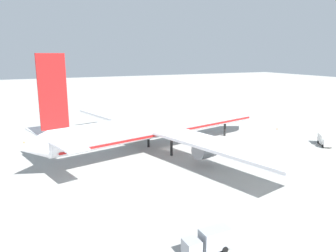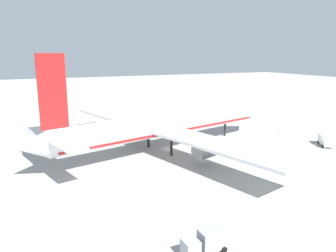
% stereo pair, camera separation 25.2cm
% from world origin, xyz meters
% --- Properties ---
extents(ground_plane, '(600.00, 600.00, 0.00)m').
position_xyz_m(ground_plane, '(0.00, 0.00, 0.00)').
color(ground_plane, '#9E9E99').
extents(airliner, '(77.47, 81.04, 26.24)m').
position_xyz_m(airliner, '(-1.46, -0.38, 7.03)').
color(airliner, white).
rests_on(airliner, ground).
extents(service_truck_1, '(6.78, 2.59, 3.15)m').
position_xyz_m(service_truck_1, '(-16.14, -46.46, 1.68)').
color(service_truck_1, '#999EA5').
rests_on(service_truck_1, ground).
extents(service_truck_2, '(5.49, 6.67, 3.17)m').
position_xyz_m(service_truck_2, '(42.44, -16.23, 1.69)').
color(service_truck_2, white).
rests_on(service_truck_2, ground).
extents(baggage_cart_0, '(3.57, 2.42, 1.35)m').
position_xyz_m(baggage_cart_0, '(27.56, 51.51, 0.74)').
color(baggage_cart_0, '#26598C').
rests_on(baggage_cart_0, ground).
extents(traffic_cone_0, '(0.36, 0.36, 0.55)m').
position_xyz_m(traffic_cone_0, '(-12.07, 39.77, 0.28)').
color(traffic_cone_0, orange).
rests_on(traffic_cone_0, ground).
extents(traffic_cone_1, '(0.36, 0.36, 0.55)m').
position_xyz_m(traffic_cone_1, '(-26.84, 37.68, 0.28)').
color(traffic_cone_1, orange).
rests_on(traffic_cone_1, ground).
extents(traffic_cone_2, '(0.36, 0.36, 0.55)m').
position_xyz_m(traffic_cone_2, '(44.98, 5.46, 0.28)').
color(traffic_cone_2, orange).
rests_on(traffic_cone_2, ground).
extents(traffic_cone_4, '(0.36, 0.36, 0.55)m').
position_xyz_m(traffic_cone_4, '(-36.70, 24.01, 0.28)').
color(traffic_cone_4, orange).
rests_on(traffic_cone_4, ground).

